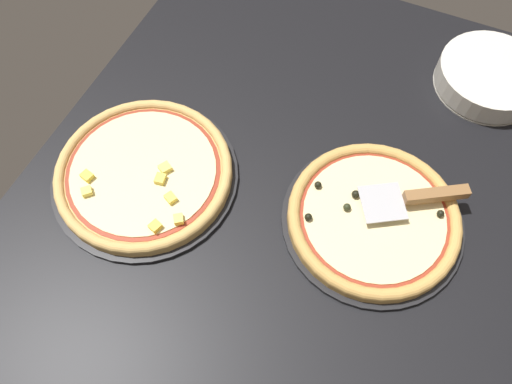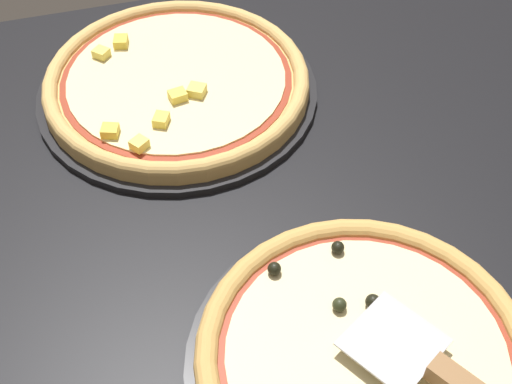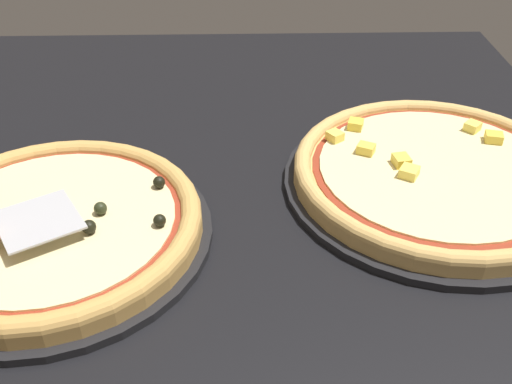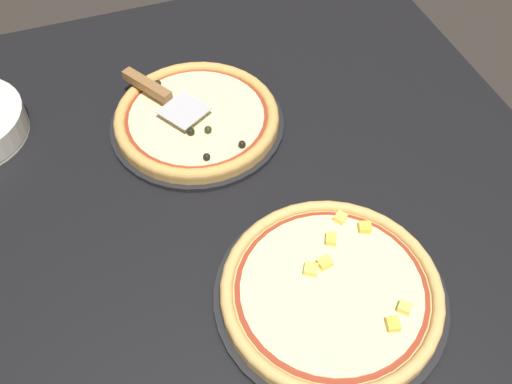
# 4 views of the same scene
# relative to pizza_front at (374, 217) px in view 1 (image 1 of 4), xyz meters

# --- Properties ---
(ground_plane) EXTENTS (1.27, 1.15, 0.04)m
(ground_plane) POSITION_rel_pizza_front_xyz_m (-0.00, 0.12, -0.04)
(ground_plane) COLOR black
(pizza_pan_front) EXTENTS (0.35, 0.35, 0.01)m
(pizza_pan_front) POSITION_rel_pizza_front_xyz_m (-0.00, -0.00, -0.02)
(pizza_pan_front) COLOR black
(pizza_pan_front) RESTS_ON ground_plane
(pizza_front) EXTENTS (0.33, 0.33, 0.04)m
(pizza_front) POSITION_rel_pizza_front_xyz_m (0.00, 0.00, 0.00)
(pizza_front) COLOR tan
(pizza_front) RESTS_ON pizza_pan_front
(pizza_pan_back) EXTENTS (0.38, 0.38, 0.01)m
(pizza_pan_back) POSITION_rel_pizza_front_xyz_m (-0.09, 0.46, -0.02)
(pizza_pan_back) COLOR black
(pizza_pan_back) RESTS_ON ground_plane
(pizza_back) EXTENTS (0.36, 0.36, 0.03)m
(pizza_back) POSITION_rel_pizza_front_xyz_m (-0.09, 0.46, 0.00)
(pizza_back) COLOR #DBAD60
(pizza_back) RESTS_ON pizza_pan_back
(serving_spatula) EXTENTS (0.15, 0.20, 0.02)m
(serving_spatula) POSITION_rel_pizza_front_xyz_m (0.06, -0.07, 0.03)
(serving_spatula) COLOR #B7B7BC
(serving_spatula) RESTS_ON pizza_front
(plate_stack) EXTENTS (0.23, 0.23, 0.06)m
(plate_stack) POSITION_rel_pizza_front_xyz_m (0.44, -0.13, 0.00)
(plate_stack) COLOR silver
(plate_stack) RESTS_ON ground_plane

